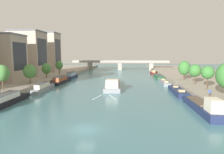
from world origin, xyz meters
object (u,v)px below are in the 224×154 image
Objects in this scene: tree_left_past_mid at (59,65)px; person_on_quay at (210,92)px; tree_left_third at (30,71)px; moored_boat_right_second at (203,106)px; bridge_far at (120,64)px; moored_boat_left_lone at (72,76)px; moored_boat_right_midway at (158,77)px; moored_boat_left_second at (61,80)px; moored_boat_right_downstream at (164,82)px; tree_right_nearest at (184,68)px; moored_boat_right_end at (153,72)px; lamppost_left_bank at (0,84)px; tree_right_second at (208,72)px; moored_boat_left_far at (4,101)px; tree_left_midway at (46,69)px; moored_boat_left_downstream at (43,87)px; tree_left_nearest at (2,73)px; moored_boat_right_lone at (178,91)px; barge_midriver at (113,84)px; tree_right_by_lamp at (195,71)px.

tree_left_past_mid is 3.81× the size of person_on_quay.
person_on_quay is at bearing -17.21° from tree_left_third.
bridge_far reaches higher than moored_boat_right_second.
moored_boat_left_lone is 0.81× the size of moored_boat_right_midway.
moored_boat_left_second is at bearing -67.38° from tree_left_past_mid.
moored_boat_right_downstream is 2.07× the size of tree_right_nearest.
moored_boat_right_end is 2.70× the size of lamppost_left_bank.
tree_left_past_mid is at bearing 147.65° from tree_right_second.
moored_boat_right_downstream is at bearing 40.93° from moored_boat_left_far.
person_on_quay reaches higher than moored_boat_left_lone.
moored_boat_left_far is 77.41m from moored_boat_right_end.
moored_boat_left_far is 5.73m from lamppost_left_bank.
moored_boat_right_midway is at bearing 88.10° from moored_boat_right_downstream.
tree_right_nearest is (45.03, -14.41, 4.63)m from moored_boat_left_lone.
moored_boat_right_end is at bearing 60.17° from moored_boat_left_far.
moored_boat_right_downstream is 0.21× the size of bridge_far.
moored_boat_right_downstream is 45.70m from tree_left_past_mid.
tree_left_third is at bearing -86.59° from tree_left_midway.
moored_boat_left_downstream is at bearing -126.35° from moored_boat_right_end.
tree_left_past_mid is (-6.15, 29.66, 4.82)m from moored_boat_left_downstream.
tree_right_second is (50.75, 6.14, 0.00)m from tree_left_nearest.
moored_boat_right_lone is at bearing -21.39° from tree_left_midway.
moored_boat_left_lone is 2.25× the size of tree_left_third.
bridge_far is (-19.24, 80.00, 3.58)m from moored_boat_right_lone.
person_on_quay is (42.56, 4.79, 1.51)m from moored_boat_left_far.
moored_boat_left_lone is at bearing 11.94° from tree_left_past_mid.
tree_left_midway reaches higher than moored_boat_right_end.
tree_left_nearest reaches higher than tree_left_midway.
tree_right_second reaches higher than moored_boat_left_downstream.
moored_boat_right_second is 2.63× the size of tree_left_third.
tree_right_second is at bearing -21.78° from moored_boat_left_second.
moored_boat_left_lone is 52.81m from bridge_far.
tree_right_second reaches higher than barge_midriver.
tree_left_midway is at bearing 159.03° from tree_right_second.
moored_boat_left_far is at bearing -89.96° from moored_boat_left_lone.
moored_boat_right_second is 56.31m from tree_left_midway.
tree_right_second is at bearing -3.14° from moored_boat_left_downstream.
tree_right_nearest is (-0.19, 10.33, 0.03)m from tree_right_by_lamp.
moored_boat_left_far is 2.46× the size of tree_left_past_mid.
moored_boat_left_second is 37.80m from moored_boat_right_downstream.
moored_boat_left_downstream is at bearing 71.09° from lamppost_left_bank.
bridge_far reaches higher than moored_boat_right_end.
tree_right_nearest is at bearing -68.11° from bridge_far.
tree_right_nearest reaches higher than moored_boat_right_lone.
tree_left_third reaches higher than bridge_far.
moored_boat_right_end is 62.51m from person_on_quay.
barge_midriver reaches higher than moored_boat_left_second.
tree_right_by_lamp is (6.09, 22.92, 4.73)m from moored_boat_right_second.
moored_boat_left_downstream is 37.90m from moored_boat_right_lone.
moored_boat_right_lone is 2.15× the size of tree_right_nearest.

